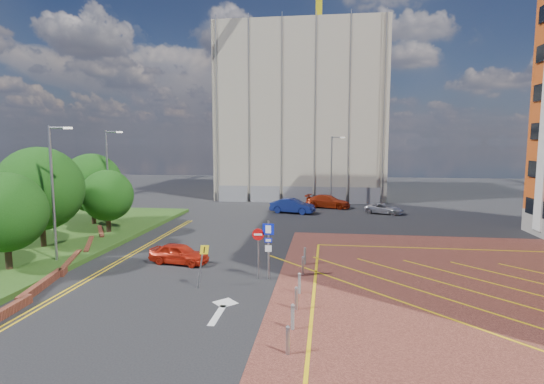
% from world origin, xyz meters
% --- Properties ---
extents(ground, '(140.00, 140.00, 0.00)m').
position_xyz_m(ground, '(0.00, 0.00, 0.00)').
color(ground, black).
rests_on(ground, ground).
extents(grass_bed, '(14.00, 32.00, 0.30)m').
position_xyz_m(grass_bed, '(-18.00, 6.00, 0.15)').
color(grass_bed, '#274817').
rests_on(grass_bed, ground).
extents(retaining_wall, '(6.06, 20.33, 0.40)m').
position_xyz_m(retaining_wall, '(-11.80, 2.00, 0.20)').
color(retaining_wall, brown).
rests_on(retaining_wall, ground).
extents(tree_a, '(4.40, 4.40, 5.41)m').
position_xyz_m(tree_a, '(-14.00, 0.00, 3.50)').
color(tree_a, '#3D2B1C').
rests_on(tree_a, grass_bed).
extents(tree_b, '(5.60, 5.60, 6.74)m').
position_xyz_m(tree_b, '(-15.50, 5.00, 4.24)').
color(tree_b, '#3D2B1C').
rests_on(tree_b, grass_bed).
extents(tree_c, '(4.00, 4.00, 4.90)m').
position_xyz_m(tree_c, '(-13.50, 10.00, 3.19)').
color(tree_c, '#3D2B1C').
rests_on(tree_c, grass_bed).
extents(tree_d, '(5.00, 5.00, 6.08)m').
position_xyz_m(tree_d, '(-16.50, 13.00, 3.87)').
color(tree_d, '#3D2B1C').
rests_on(tree_d, grass_bed).
extents(lamp_left_near, '(1.53, 0.16, 8.00)m').
position_xyz_m(lamp_left_near, '(-12.42, 2.00, 4.66)').
color(lamp_left_near, '#9EA0A8').
rests_on(lamp_left_near, grass_bed).
extents(lamp_left_far, '(1.53, 0.16, 8.00)m').
position_xyz_m(lamp_left_far, '(-14.42, 12.00, 4.66)').
color(lamp_left_far, '#9EA0A8').
rests_on(lamp_left_far, grass_bed).
extents(lamp_back, '(1.53, 0.16, 8.00)m').
position_xyz_m(lamp_back, '(4.08, 28.00, 4.36)').
color(lamp_back, '#9EA0A8').
rests_on(lamp_back, ground).
extents(sign_cluster, '(1.17, 0.12, 3.20)m').
position_xyz_m(sign_cluster, '(0.30, 0.98, 1.95)').
color(sign_cluster, '#9EA0A8').
rests_on(sign_cluster, ground).
extents(warning_sign, '(0.62, 0.39, 2.25)m').
position_xyz_m(warning_sign, '(-2.61, -0.83, 1.43)').
color(warning_sign, '#9EA0A8').
rests_on(warning_sign, ground).
extents(bollard_row, '(0.14, 11.14, 0.90)m').
position_xyz_m(bollard_row, '(2.30, -1.67, 0.47)').
color(bollard_row, '#9EA0A8').
rests_on(bollard_row, forecourt).
extents(construction_building, '(21.20, 19.20, 22.00)m').
position_xyz_m(construction_building, '(0.00, 40.00, 11.00)').
color(construction_building, '#B8AA97').
rests_on(construction_building, ground).
extents(tower_crane, '(1.60, 35.00, 35.40)m').
position_xyz_m(tower_crane, '(2.00, 39.44, 25.85)').
color(tower_crane, gold).
rests_on(tower_crane, ground).
extents(construction_fence, '(21.60, 0.06, 2.00)m').
position_xyz_m(construction_fence, '(1.00, 30.00, 1.00)').
color(construction_fence, gray).
rests_on(construction_fence, ground).
extents(car_red_left, '(3.84, 2.06, 1.24)m').
position_xyz_m(car_red_left, '(-5.30, 3.24, 0.62)').
color(car_red_left, red).
rests_on(car_red_left, ground).
extents(car_blue_back, '(4.83, 2.68, 1.51)m').
position_xyz_m(car_blue_back, '(0.01, 22.49, 0.75)').
color(car_blue_back, navy).
rests_on(car_blue_back, ground).
extents(car_red_back, '(5.33, 3.21, 1.44)m').
position_xyz_m(car_red_back, '(3.66, 26.58, 0.72)').
color(car_red_back, '#AA2A0E').
rests_on(car_red_back, ground).
extents(car_silver_back, '(4.23, 2.98, 1.07)m').
position_xyz_m(car_silver_back, '(9.39, 23.31, 0.54)').
color(car_silver_back, '#B9B8C0').
rests_on(car_silver_back, ground).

